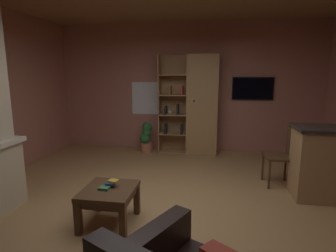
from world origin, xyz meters
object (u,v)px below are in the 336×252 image
at_px(bookshelf_cabinet, 198,106).
at_px(table_book_1, 111,184).
at_px(table_book_0, 104,188).
at_px(dining_chair, 284,152).
at_px(potted_floor_plant, 146,137).
at_px(table_book_2, 113,181).
at_px(coffee_table, 109,196).
at_px(wall_mounted_tv, 253,88).

xyz_separation_m(bookshelf_cabinet, table_book_1, (-0.84, -3.08, -0.58)).
relative_size(table_book_0, dining_chair, 0.13).
xyz_separation_m(bookshelf_cabinet, table_book_0, (-0.89, -3.15, -0.61)).
bearing_deg(potted_floor_plant, table_book_2, -83.85).
bearing_deg(table_book_2, potted_floor_plant, 96.15).
xyz_separation_m(coffee_table, table_book_2, (0.04, 0.06, 0.16)).
height_order(table_book_0, dining_chair, dining_chair).
bearing_deg(table_book_0, wall_mounted_tv, 58.79).
bearing_deg(bookshelf_cabinet, table_book_2, -104.91).
distance_m(table_book_2, potted_floor_plant, 2.94).
xyz_separation_m(dining_chair, potted_floor_plant, (-2.56, 1.46, -0.19)).
bearing_deg(table_book_1, table_book_2, 35.00).
height_order(bookshelf_cabinet, table_book_2, bookshelf_cabinet).
distance_m(table_book_0, wall_mounted_tv, 4.05).
height_order(table_book_1, table_book_2, table_book_2).
relative_size(table_book_2, dining_chair, 0.11).
distance_m(dining_chair, potted_floor_plant, 2.95).
distance_m(table_book_1, dining_chair, 2.71).
height_order(coffee_table, potted_floor_plant, potted_floor_plant).
relative_size(bookshelf_cabinet, wall_mounted_tv, 2.48).
distance_m(bookshelf_cabinet, potted_floor_plant, 1.34).
bearing_deg(coffee_table, table_book_2, 60.45).
bearing_deg(wall_mounted_tv, table_book_0, -121.21).
distance_m(coffee_table, dining_chair, 2.75).
bearing_deg(wall_mounted_tv, coffee_table, -120.92).
xyz_separation_m(table_book_0, dining_chair, (2.32, 1.56, 0.08)).
relative_size(bookshelf_cabinet, table_book_1, 19.25).
bearing_deg(dining_chair, coffee_table, -146.13).
height_order(bookshelf_cabinet, table_book_1, bookshelf_cabinet).
distance_m(coffee_table, potted_floor_plant, 3.00).
bearing_deg(bookshelf_cabinet, dining_chair, -48.08).
bearing_deg(table_book_1, dining_chair, 33.20).
xyz_separation_m(coffee_table, wall_mounted_tv, (2.00, 3.33, 1.08)).
bearing_deg(table_book_1, potted_floor_plant, 95.64).
relative_size(table_book_1, wall_mounted_tv, 0.13).
bearing_deg(dining_chair, wall_mounted_tv, 98.92).
bearing_deg(bookshelf_cabinet, potted_floor_plant, -173.15).
bearing_deg(bookshelf_cabinet, coffee_table, -105.23).
xyz_separation_m(table_book_1, potted_floor_plant, (-0.29, 2.94, -0.14)).
height_order(bookshelf_cabinet, table_book_0, bookshelf_cabinet).
bearing_deg(dining_chair, table_book_2, -146.82).
xyz_separation_m(table_book_2, potted_floor_plant, (-0.31, 2.92, -0.17)).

